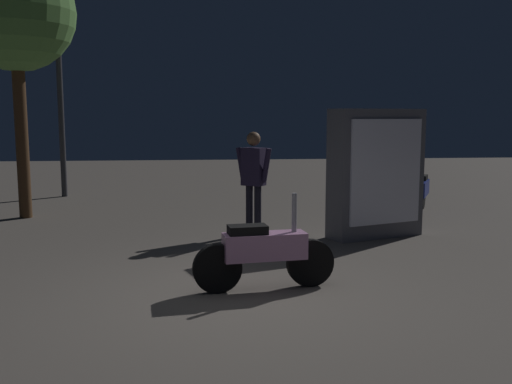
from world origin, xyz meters
name	(u,v)px	position (x,y,z in m)	size (l,w,h in m)	color
ground_plane	(237,300)	(0.00, 0.00, 0.00)	(40.00, 40.00, 0.00)	#605951
motorcycle_pink_foreground	(264,252)	(0.34, 0.34, 0.44)	(1.66, 0.42, 1.11)	black
motorcycle_blue_parked_left	(419,192)	(4.13, 5.24, 0.44)	(0.87, 1.51, 1.11)	black
person_rider_beside	(254,174)	(0.50, 3.36, 1.04)	(0.60, 0.45, 1.73)	black
streetlamp_near	(58,48)	(-3.74, 8.41, 3.62)	(0.36, 0.36, 5.82)	#38383D
tree_left_bg	(15,13)	(-3.81, 5.44, 3.90)	(2.24, 2.24, 5.06)	#4C331E
kiosk_billboard	(376,173)	(2.50, 3.04, 1.05)	(1.68, 1.00, 2.10)	#595960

